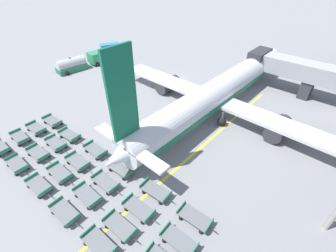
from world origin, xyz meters
TOP-DOWN VIEW (x-y plane):
  - ground_plane at (0.00, 0.00)m, footprint 500.00×500.00m
  - jet_bridge at (23.80, 7.50)m, footprint 21.62×7.06m
  - airplane at (10.85, -4.45)m, footprint 35.38×40.22m
  - fuel_tanker_secondary at (-19.34, -6.62)m, footprint 4.70×9.73m
  - service_van at (-21.49, 4.41)m, footprint 3.94×4.91m
  - baggage_dolly_row_near_col_a at (-6.08, -27.82)m, footprint 3.68×1.72m
  - baggage_dolly_row_near_col_b at (-1.63, -27.97)m, footprint 3.69×1.74m
  - baggage_dolly_row_near_col_c at (3.03, -28.16)m, footprint 3.67×1.67m
  - baggage_dolly_row_near_col_d at (7.67, -28.45)m, footprint 3.68×1.70m
  - baggage_dolly_row_near_col_e at (12.30, -28.57)m, footprint 3.68×1.71m
  - baggage_dolly_row_mid_a_col_a at (-6.04, -25.43)m, footprint 3.69×1.77m
  - baggage_dolly_row_mid_a_col_b at (-1.43, -25.68)m, footprint 3.67×1.65m
  - baggage_dolly_row_mid_a_col_c at (3.30, -26.02)m, footprint 3.69×1.74m
  - baggage_dolly_row_mid_a_col_d at (7.90, -26.16)m, footprint 3.69×1.77m
  - baggage_dolly_row_mid_a_col_e at (12.60, -26.60)m, footprint 3.68×1.70m
  - baggage_dolly_row_mid_b_col_a at (-6.13, -23.25)m, footprint 3.67×1.69m
  - baggage_dolly_row_mid_b_col_b at (-1.29, -23.50)m, footprint 3.69×1.77m
  - baggage_dolly_row_mid_b_col_c at (3.46, -23.91)m, footprint 3.68×1.71m
  - baggage_dolly_row_mid_b_col_d at (8.13, -24.09)m, footprint 3.68×1.72m
  - baggage_dolly_row_mid_b_col_e at (12.79, -24.44)m, footprint 3.67×1.67m
  - baggage_dolly_row_mid_b_col_f at (17.29, -24.75)m, footprint 3.68×1.69m
  - baggage_dolly_row_far_col_a at (-5.92, -21.03)m, footprint 3.67×1.67m
  - baggage_dolly_row_far_col_b at (-1.30, -21.56)m, footprint 3.64×1.57m
  - baggage_dolly_row_far_col_c at (3.57, -21.53)m, footprint 3.69×1.75m
  - baggage_dolly_row_far_col_d at (8.08, -21.91)m, footprint 3.66×1.65m
  - baggage_dolly_row_far_col_e at (12.86, -22.04)m, footprint 3.65×1.60m
  - baggage_dolly_row_far_col_f at (17.34, -22.30)m, footprint 3.67×1.65m
  - stand_guidance_stripe at (13.31, -12.87)m, footprint 4.27×34.11m

SIDE VIEW (x-z plane):
  - ground_plane at x=0.00m, z-range 0.00..0.00m
  - stand_guidance_stripe at x=13.31m, z-range 0.00..0.01m
  - baggage_dolly_row_near_col_a at x=-6.08m, z-range 0.01..0.93m
  - baggage_dolly_row_near_col_b at x=-1.63m, z-range 0.01..0.93m
  - baggage_dolly_row_near_col_c at x=3.03m, z-range 0.01..0.93m
  - baggage_dolly_row_near_col_d at x=7.67m, z-range 0.01..0.93m
  - baggage_dolly_row_near_col_e at x=12.30m, z-range 0.01..0.93m
  - baggage_dolly_row_mid_a_col_a at x=-6.04m, z-range 0.01..0.93m
  - baggage_dolly_row_mid_a_col_b at x=-1.43m, z-range 0.01..0.93m
  - baggage_dolly_row_mid_a_col_c at x=3.30m, z-range 0.01..0.93m
  - baggage_dolly_row_mid_a_col_d at x=7.90m, z-range 0.01..0.93m
  - baggage_dolly_row_mid_a_col_e at x=12.60m, z-range 0.01..0.93m
  - baggage_dolly_row_mid_b_col_a at x=-6.13m, z-range 0.01..0.93m
  - baggage_dolly_row_mid_b_col_b at x=-1.29m, z-range 0.01..0.93m
  - baggage_dolly_row_mid_b_col_c at x=3.46m, z-range 0.01..0.93m
  - baggage_dolly_row_mid_b_col_d at x=8.13m, z-range 0.01..0.93m
  - baggage_dolly_row_mid_b_col_e at x=12.79m, z-range 0.01..0.93m
  - baggage_dolly_row_mid_b_col_f at x=17.29m, z-range 0.01..0.93m
  - baggage_dolly_row_far_col_a at x=-5.92m, z-range 0.01..0.93m
  - baggage_dolly_row_far_col_b at x=-1.30m, z-range 0.01..0.93m
  - baggage_dolly_row_far_col_c at x=3.57m, z-range 0.01..0.93m
  - baggage_dolly_row_far_col_d at x=8.08m, z-range 0.01..0.93m
  - baggage_dolly_row_far_col_e at x=12.86m, z-range 0.01..0.93m
  - baggage_dolly_row_far_col_f at x=17.34m, z-range 0.01..0.93m
  - fuel_tanker_secondary at x=-19.34m, z-range -0.23..2.61m
  - service_van at x=-21.49m, z-range 0.09..2.30m
  - airplane at x=10.85m, z-range -3.86..9.56m
  - jet_bridge at x=23.80m, z-range 0.62..6.40m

